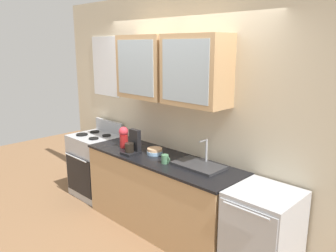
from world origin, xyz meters
The scene contains 10 objects.
ground_plane centered at (0.00, 0.00, 0.00)m, with size 10.00×10.00×0.00m, color brown.
back_wall_unit centered at (-0.01, 0.32, 1.52)m, with size 4.59×0.46×2.78m.
counter centered at (0.00, 0.00, 0.46)m, with size 2.08×0.65×0.91m.
stove_range centered at (-1.38, 0.00, 0.46)m, with size 0.67×0.62×1.09m.
sink_faucet centered at (0.51, 0.07, 0.93)m, with size 0.55×0.33×0.29m.
bowl_stack centered at (-0.14, 0.04, 0.95)m, with size 0.19×0.19×0.07m.
vase centered at (-0.62, -0.05, 1.06)m, with size 0.12×0.12×0.27m.
cup_near_sink centered at (0.18, -0.11, 0.96)m, with size 0.12×0.08×0.10m.
dishwasher centered at (1.34, 0.00, 0.46)m, with size 0.58×0.63×0.91m.
coffee_maker centered at (-0.35, -0.13, 1.02)m, with size 0.17×0.20×0.29m.
Camera 1 is at (2.67, -2.59, 2.19)m, focal length 35.95 mm.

